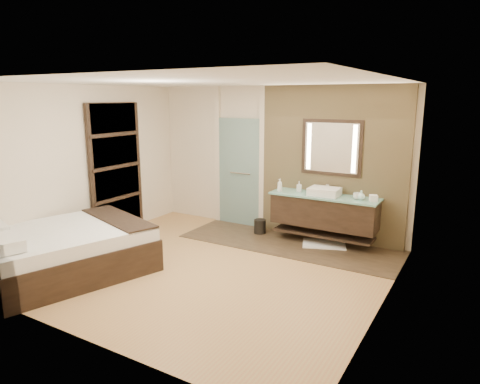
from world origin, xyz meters
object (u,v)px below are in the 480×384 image
Objects in this scene: vanity at (324,211)px; waste_bin at (260,227)px; bed at (67,250)px; mirror_unit at (331,148)px.

vanity is 6.78× the size of waste_bin.
bed is at bearing -117.30° from waste_bin.
vanity reaches higher than bed.
bed is (-2.75, -3.08, -0.24)m from vanity.
mirror_unit reaches higher than bed.
mirror_unit is 3.89× the size of waste_bin.
waste_bin is at bearing -165.67° from mirror_unit.
mirror_unit reaches higher than vanity.
waste_bin is at bearing 80.65° from bed.
vanity is 1.10m from mirror_unit.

